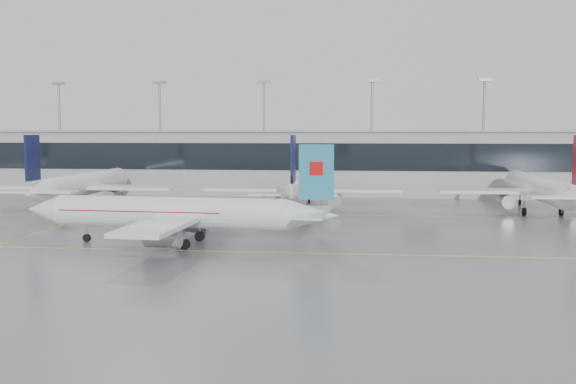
# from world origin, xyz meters

# --- Properties ---
(ground) EXTENTS (320.00, 320.00, 0.00)m
(ground) POSITION_xyz_m (0.00, 0.00, 0.00)
(ground) COLOR slate
(ground) RESTS_ON ground
(taxi_line_main) EXTENTS (120.00, 0.25, 0.01)m
(taxi_line_main) POSITION_xyz_m (0.00, 0.00, 0.01)
(taxi_line_main) COLOR yellow
(taxi_line_main) RESTS_ON ground
(taxi_line_north) EXTENTS (120.00, 0.25, 0.01)m
(taxi_line_north) POSITION_xyz_m (0.00, 30.00, 0.01)
(taxi_line_north) COLOR yellow
(taxi_line_north) RESTS_ON ground
(taxi_line_cross) EXTENTS (0.25, 60.00, 0.01)m
(taxi_line_cross) POSITION_xyz_m (-30.00, 15.00, 0.01)
(taxi_line_cross) COLOR yellow
(taxi_line_cross) RESTS_ON ground
(terminal) EXTENTS (180.00, 15.00, 12.00)m
(terminal) POSITION_xyz_m (0.00, 62.00, 6.00)
(terminal) COLOR #99999C
(terminal) RESTS_ON ground
(terminal_glass) EXTENTS (180.00, 0.20, 5.00)m
(terminal_glass) POSITION_xyz_m (0.00, 54.45, 7.50)
(terminal_glass) COLOR black
(terminal_glass) RESTS_ON ground
(terminal_roof) EXTENTS (182.00, 16.00, 0.40)m
(terminal_roof) POSITION_xyz_m (0.00, 62.00, 12.20)
(terminal_roof) COLOR gray
(terminal_roof) RESTS_ON ground
(light_masts) EXTENTS (156.40, 1.00, 22.60)m
(light_masts) POSITION_xyz_m (0.00, 68.00, 13.34)
(light_masts) COLOR gray
(light_masts) RESTS_ON ground
(air_canada_jet) EXTENTS (35.05, 27.67, 10.84)m
(air_canada_jet) POSITION_xyz_m (-10.56, 3.26, 3.42)
(air_canada_jet) COLOR silver
(air_canada_jet) RESTS_ON ground
(parked_jet_b) EXTENTS (29.64, 36.96, 11.72)m
(parked_jet_b) POSITION_xyz_m (-35.00, 33.69, 3.71)
(parked_jet_b) COLOR white
(parked_jet_b) RESTS_ON ground
(parked_jet_c) EXTENTS (29.64, 36.96, 11.72)m
(parked_jet_c) POSITION_xyz_m (-0.00, 33.69, 3.71)
(parked_jet_c) COLOR white
(parked_jet_c) RESTS_ON ground
(parked_jet_d) EXTENTS (29.64, 36.96, 11.72)m
(parked_jet_d) POSITION_xyz_m (35.00, 33.69, 3.71)
(parked_jet_d) COLOR white
(parked_jet_d) RESTS_ON ground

